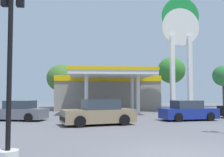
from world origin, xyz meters
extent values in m
plane|color=slate|center=(0.00, 0.00, 0.00)|extent=(90.00, 90.00, 0.00)
cube|color=gray|center=(-0.73, 24.00, 1.98)|extent=(11.93, 5.77, 3.97)
cube|color=#EAB70C|center=(-0.73, 21.06, 3.62)|extent=(11.93, 0.12, 0.60)
cube|color=white|center=(-0.73, 17.58, 3.81)|extent=(7.89, 6.46, 0.35)
cube|color=#EAB70C|center=(-0.73, 17.58, 4.13)|extent=(7.99, 6.56, 0.30)
cylinder|color=silver|center=(-3.10, 15.81, 1.82)|extent=(0.32, 0.32, 3.63)
cylinder|color=silver|center=(1.64, 15.81, 1.82)|extent=(0.32, 0.32, 3.63)
cylinder|color=silver|center=(-3.10, 19.36, 1.82)|extent=(0.32, 0.32, 3.63)
cylinder|color=silver|center=(1.64, 19.36, 1.82)|extent=(0.32, 0.32, 3.63)
cube|color=#4C4C51|center=(-0.73, 17.58, 0.55)|extent=(0.90, 0.60, 1.10)
cube|color=white|center=(5.66, 18.28, 3.98)|extent=(0.40, 0.56, 7.97)
cube|color=white|center=(7.50, 18.28, 3.98)|extent=(0.40, 0.56, 7.97)
cylinder|color=white|center=(6.58, 18.28, 8.85)|extent=(3.91, 0.22, 3.91)
cylinder|color=#198C38|center=(6.58, 18.30, 10.02)|extent=(3.91, 0.22, 3.91)
cube|color=white|center=(6.58, 18.34, 9.43)|extent=(3.60, 0.08, 0.70)
cylinder|color=black|center=(5.51, 11.64, 0.31)|extent=(0.64, 0.31, 0.61)
cylinder|color=black|center=(5.77, 10.01, 0.31)|extent=(0.64, 0.31, 0.61)
cylinder|color=black|center=(3.04, 11.24, 0.31)|extent=(0.64, 0.31, 0.61)
cylinder|color=black|center=(3.30, 9.61, 0.31)|extent=(0.64, 0.31, 0.61)
cube|color=navy|center=(4.41, 10.63, 0.51)|extent=(4.25, 2.32, 0.73)
cube|color=#2D3842|center=(4.26, 10.60, 1.14)|extent=(2.14, 1.79, 0.61)
cube|color=black|center=(6.36, 10.95, 0.40)|extent=(0.37, 1.60, 0.23)
cylinder|color=black|center=(-8.95, 12.59, 0.31)|extent=(0.64, 0.35, 0.61)
cylinder|color=black|center=(-6.93, 10.39, 0.31)|extent=(0.64, 0.35, 0.61)
cylinder|color=black|center=(-6.53, 11.98, 0.31)|extent=(0.64, 0.35, 0.61)
cube|color=slate|center=(-7.94, 11.49, 0.51)|extent=(4.30, 2.61, 0.73)
cube|color=#2D3842|center=(-7.80, 11.45, 1.14)|extent=(2.22, 1.91, 0.61)
cylinder|color=black|center=(-3.32, 7.09, 0.34)|extent=(0.72, 0.41, 0.68)
cylinder|color=black|center=(-3.82, 8.84, 0.34)|extent=(0.72, 0.41, 0.68)
cylinder|color=black|center=(-0.67, 7.85, 0.34)|extent=(0.72, 0.41, 0.68)
cylinder|color=black|center=(-1.17, 9.61, 0.34)|extent=(0.72, 0.41, 0.68)
cube|color=#8C7556|center=(-2.24, 8.35, 0.56)|extent=(4.80, 3.03, 0.81)
cube|color=#2D3842|center=(-2.09, 8.39, 1.26)|extent=(2.50, 2.18, 0.68)
cube|color=black|center=(-4.34, 7.74, 0.45)|extent=(0.61, 1.74, 0.25)
cylinder|color=silver|center=(-5.06, -0.50, 0.17)|extent=(0.61, 0.61, 0.34)
cylinder|color=black|center=(-5.06, -0.50, 2.77)|extent=(0.14, 0.14, 4.87)
sphere|color=green|center=(-5.28, -0.22, 4.64)|extent=(0.15, 0.15, 0.15)
sphere|color=green|center=(-4.84, -0.22, 4.64)|extent=(0.15, 0.15, 0.15)
cylinder|color=brown|center=(-6.59, 28.44, 1.25)|extent=(0.34, 0.34, 2.50)
ellipsoid|color=#436C2C|center=(-6.59, 28.44, 4.07)|extent=(4.20, 4.20, 3.73)
cylinder|color=brown|center=(-0.88, 28.28, 1.23)|extent=(0.25, 0.25, 2.45)
ellipsoid|color=#3C7E28|center=(-0.88, 28.28, 3.68)|extent=(3.29, 3.29, 2.64)
cylinder|color=brown|center=(8.64, 28.17, 1.89)|extent=(0.39, 0.39, 3.78)
ellipsoid|color=#31752B|center=(8.64, 28.17, 5.22)|extent=(3.84, 3.84, 3.68)
cylinder|color=brown|center=(16.66, 29.06, 1.71)|extent=(0.31, 0.31, 3.42)
ellipsoid|color=#2F743C|center=(16.66, 29.06, 4.57)|extent=(3.07, 3.07, 3.03)
camera|label=1|loc=(-2.74, -8.35, 1.94)|focal=42.74mm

